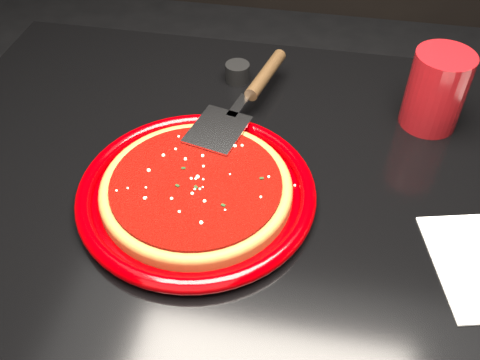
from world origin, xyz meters
The scene contains 10 objects.
table centered at (0.00, 0.00, 0.38)m, with size 1.20×0.80×0.75m, color black.
plate centered at (-0.12, -0.06, 0.76)m, with size 0.36×0.36×0.03m, color #730001.
pizza_crust centered at (-0.12, -0.06, 0.77)m, with size 0.28×0.28×0.01m, color brown.
pizza_crust_rim centered at (-0.12, -0.06, 0.77)m, with size 0.28×0.28×0.02m, color brown.
pizza_sauce centered at (-0.12, -0.06, 0.78)m, with size 0.25×0.25×0.01m, color #710804.
parmesan_dusting centered at (-0.12, -0.06, 0.79)m, with size 0.24×0.24×0.01m, color beige, non-canonical shape.
basil_flecks centered at (-0.12, -0.06, 0.79)m, with size 0.22×0.22×0.00m, color black, non-canonical shape.
pizza_server centered at (-0.08, 0.15, 0.80)m, with size 0.10×0.34×0.03m, color silver, non-canonical shape.
cup centered at (0.23, 0.19, 0.82)m, with size 0.10×0.10×0.13m, color maroon.
ramekin centered at (-0.11, 0.26, 0.77)m, with size 0.05×0.05×0.04m, color black.
Camera 1 is at (0.05, -0.58, 1.34)m, focal length 40.00 mm.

